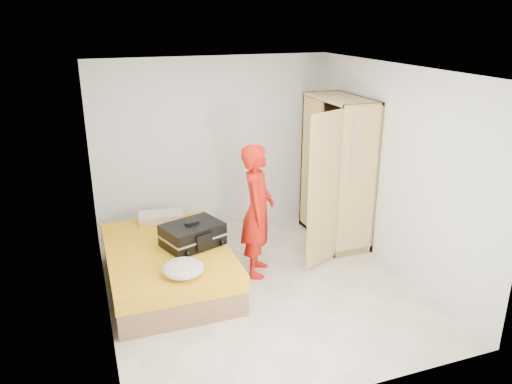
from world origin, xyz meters
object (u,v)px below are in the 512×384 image
object	(u,v)px
suitcase	(193,235)
round_cushion	(183,268)
wardrobe	(336,176)
person	(257,211)
bed	(168,266)

from	to	relation	value
suitcase	round_cushion	world-z (taller)	suitcase
wardrobe	suitcase	xyz separation A→B (m)	(-2.19, -0.48, -0.36)
person	round_cushion	world-z (taller)	person
bed	person	world-z (taller)	person
wardrobe	person	distance (m)	1.48
suitcase	wardrobe	bearing A→B (deg)	-7.10
person	suitcase	xyz separation A→B (m)	(-0.82, 0.04, -0.21)
person	suitcase	distance (m)	0.85
bed	person	distance (m)	1.28
suitcase	round_cushion	size ratio (longest dim) A/B	1.87
person	wardrobe	bearing A→B (deg)	-44.28
bed	wardrobe	world-z (taller)	wardrobe
bed	suitcase	distance (m)	0.50
person	round_cushion	distance (m)	1.30
wardrobe	suitcase	size ratio (longest dim) A/B	2.52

